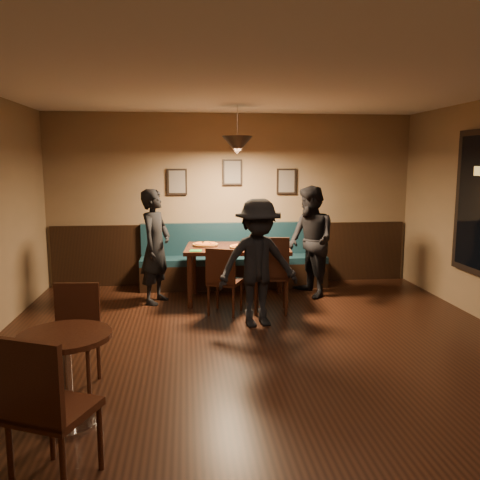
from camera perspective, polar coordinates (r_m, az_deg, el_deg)
The scene contains 27 objects.
floor at distance 5.23m, azimuth 2.81°, elevation -13.77°, with size 7.00×7.00×0.00m, color black.
ceiling at distance 4.89m, azimuth 3.07°, elevation 18.13°, with size 7.00×7.00×0.00m, color silver.
wall_back at distance 8.32m, azimuth -0.89°, elevation 4.60°, with size 6.00×6.00×0.00m, color #8C704F.
wall_front at distance 1.60m, azimuth 23.83°, elevation -14.09°, with size 6.00×6.00×0.00m, color #8C704F.
wainscot at distance 8.41m, azimuth -0.86°, elevation -1.54°, with size 5.88×0.06×1.00m, color black.
booth_bench at distance 8.14m, azimuth -0.68°, elevation -1.88°, with size 3.00×0.60×1.00m, color #0F232D, non-canonical shape.
picture_left at distance 8.24m, azimuth -7.16°, elevation 6.58°, with size 0.32×0.04×0.42m, color black.
picture_center at distance 8.27m, azimuth -0.88°, elevation 7.70°, with size 0.32×0.04×0.42m, color black.
picture_right at distance 8.41m, azimuth 5.28°, elevation 6.66°, with size 0.32×0.04×0.42m, color black.
pendant_lamp at distance 7.18m, azimuth -0.31°, elevation 10.73°, with size 0.44×0.44×0.25m, color black.
dining_table at distance 7.36m, azimuth -0.29°, elevation -3.83°, with size 1.49×0.96×0.80m, color black.
chair_near_left at distance 6.71m, azimuth -1.70°, elevation -4.58°, with size 0.40×0.40×0.91m, color #321C0D, non-canonical shape.
chair_near_right at distance 6.79m, azimuth 3.56°, elevation -3.84°, with size 0.46×0.46×1.05m, color black, non-canonical shape.
diner_left at distance 7.26m, azimuth -9.58°, elevation -0.73°, with size 0.60×0.39×1.64m, color black.
diner_right at distance 7.58m, azimuth 8.00°, elevation -0.19°, with size 0.81×0.63×1.67m, color black.
diner_front at distance 6.15m, azimuth 2.07°, elevation -2.63°, with size 1.02×0.59×1.58m, color black.
pizza_a at distance 7.36m, azimuth -3.97°, elevation -0.51°, with size 0.37×0.37×0.04m, color orange.
pizza_b at distance 7.15m, azimuth 0.25°, elevation -0.76°, with size 0.36×0.36×0.04m, color orange.
pizza_c at distance 7.45m, azimuth 3.16°, elevation -0.38°, with size 0.39×0.39×0.04m, color orange.
soda_glass at distance 7.02m, azimuth 4.55°, elevation -0.51°, with size 0.07×0.07×0.15m, color black.
tabasco_bottle at distance 7.30m, azimuth 3.91°, elevation -0.32°, with size 0.02×0.02×0.11m, color #880404.
napkin_a at distance 7.45m, azimuth -4.64°, elevation -0.55°, with size 0.17×0.17×0.01m, color #1D6F21.
napkin_b at distance 6.95m, azimuth -5.04°, elevation -1.21°, with size 0.16×0.16×0.01m, color #1F7525.
cutlery_set at distance 6.92m, azimuth -0.02°, elevation -1.24°, with size 0.02×0.17×0.00m, color #B9BABE.
cafe_table at distance 4.17m, azimuth -19.03°, elevation -14.80°, with size 0.70×0.70×0.73m, color black.
cafe_chair_far at distance 4.77m, azimuth -18.47°, elevation -10.54°, with size 0.41×0.41×0.92m, color black, non-canonical shape.
cafe_chair_near at distance 3.48m, azimuth -20.32°, elevation -17.37°, with size 0.44×0.44×1.00m, color black, non-canonical shape.
Camera 1 is at (-0.77, -4.77, 2.00)m, focal length 37.57 mm.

